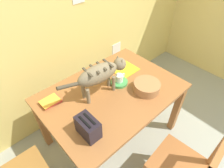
{
  "coord_description": "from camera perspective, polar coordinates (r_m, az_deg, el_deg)",
  "views": [
    {
      "loc": [
        -0.85,
        0.38,
        2.05
      ],
      "look_at": [
        0.06,
        1.37,
        0.85
      ],
      "focal_mm": 30.15,
      "sensor_mm": 36.0,
      "label": 1
    }
  ],
  "objects": [
    {
      "name": "wall_rear",
      "position": [
        2.08,
        -15.95,
        17.76
      ],
      "size": [
        4.93,
        0.11,
        2.5
      ],
      "color": "#EED16F",
      "rests_on": "ground_plane"
    },
    {
      "name": "dining_table",
      "position": [
        1.93,
        -0.0,
        -4.09
      ],
      "size": [
        1.37,
        0.97,
        0.75
      ],
      "color": "#9A5E31",
      "rests_on": "ground_plane"
    },
    {
      "name": "cat",
      "position": [
        1.71,
        -3.41,
        3.22
      ],
      "size": [
        0.7,
        0.19,
        0.33
      ],
      "rotation": [
        0.0,
        0.0,
        -1.67
      ],
      "color": "#7D6E51",
      "rests_on": "dining_table"
    },
    {
      "name": "saucer_bowl",
      "position": [
        1.95,
        2.17,
        0.58
      ],
      "size": [
        0.18,
        0.18,
        0.03
      ],
      "primitive_type": "cylinder",
      "color": "#439A4B",
      "rests_on": "dining_table"
    },
    {
      "name": "coffee_mug",
      "position": [
        1.92,
        2.29,
        1.85
      ],
      "size": [
        0.12,
        0.08,
        0.08
      ],
      "color": "white",
      "rests_on": "saucer_bowl"
    },
    {
      "name": "magazine",
      "position": [
        2.14,
        3.96,
        4.42
      ],
      "size": [
        0.27,
        0.23,
        0.01
      ],
      "primitive_type": "cube",
      "rotation": [
        0.0,
        0.0,
        0.01
      ],
      "color": "yellow",
      "rests_on": "dining_table"
    },
    {
      "name": "book_stack",
      "position": [
        1.85,
        -18.13,
        -4.96
      ],
      "size": [
        0.19,
        0.13,
        0.04
      ],
      "color": "#D14237",
      "rests_on": "dining_table"
    },
    {
      "name": "wicker_basket",
      "position": [
        1.88,
        10.49,
        -0.78
      ],
      "size": [
        0.26,
        0.26,
        0.09
      ],
      "color": "#AC7444",
      "rests_on": "dining_table"
    },
    {
      "name": "toaster",
      "position": [
        1.5,
        -7.27,
        -12.87
      ],
      "size": [
        0.12,
        0.2,
        0.18
      ],
      "color": "black",
      "rests_on": "dining_table"
    },
    {
      "name": "wooden_chair_far",
      "position": [
        1.84,
        20.6,
        -22.42
      ],
      "size": [
        0.45,
        0.45,
        0.95
      ],
      "rotation": [
        0.0,
        0.0,
        0.08
      ],
      "color": "#9D5A2A",
      "rests_on": "ground_plane"
    }
  ]
}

